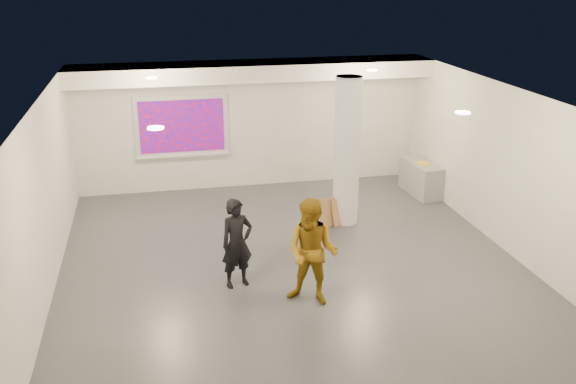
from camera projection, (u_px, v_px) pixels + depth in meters
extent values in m
cube|color=#35373C|center=(293.00, 266.00, 11.29)|extent=(8.00, 9.00, 0.01)
cube|color=silver|center=(293.00, 98.00, 10.27)|extent=(8.00, 9.00, 0.01)
cube|color=silver|center=(251.00, 124.00, 14.92)|extent=(8.00, 0.01, 3.00)
cube|color=silver|center=(387.00, 325.00, 6.64)|extent=(8.00, 0.01, 3.00)
cube|color=silver|center=(43.00, 204.00, 9.99)|extent=(0.01, 9.00, 3.00)
cube|color=silver|center=(509.00, 171.00, 11.57)|extent=(0.01, 9.00, 3.00)
cube|color=silver|center=(254.00, 71.00, 13.97)|extent=(8.00, 1.10, 0.36)
cylinder|color=#F5C988|center=(151.00, 78.00, 12.15)|extent=(0.22, 0.22, 0.02)
cylinder|color=#F5C988|center=(372.00, 70.00, 13.02)|extent=(0.22, 0.22, 0.02)
cylinder|color=#F5C988|center=(156.00, 128.00, 8.46)|extent=(0.22, 0.22, 0.02)
cylinder|color=#F5C988|center=(463.00, 113.00, 9.34)|extent=(0.22, 0.22, 0.02)
cylinder|color=silver|center=(347.00, 152.00, 12.73)|extent=(0.52, 0.52, 3.00)
cube|color=silver|center=(182.00, 126.00, 14.55)|extent=(2.10, 0.06, 1.40)
cube|color=#0012D0|center=(182.00, 126.00, 14.51)|extent=(1.90, 0.01, 1.20)
cube|color=silver|center=(184.00, 156.00, 14.73)|extent=(2.10, 0.08, 0.04)
cube|color=gray|center=(422.00, 178.00, 14.73)|extent=(0.63, 1.31, 0.74)
cube|color=yellow|center=(423.00, 163.00, 14.51)|extent=(0.27, 0.33, 0.03)
cube|color=#9E7046|center=(343.00, 211.00, 13.03)|extent=(0.54, 0.37, 0.55)
cube|color=#9E7046|center=(334.00, 211.00, 12.99)|extent=(0.55, 0.25, 0.58)
imported|color=black|center=(237.00, 243.00, 10.38)|extent=(0.63, 0.51, 1.50)
imported|color=#976B13|center=(312.00, 252.00, 9.83)|extent=(1.04, 0.98, 1.71)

